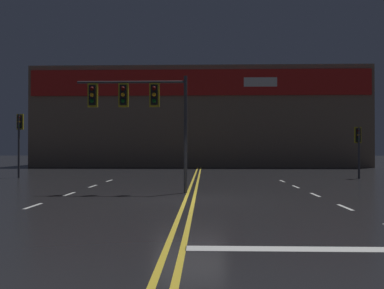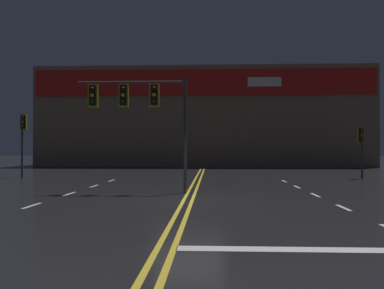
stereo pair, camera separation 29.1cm
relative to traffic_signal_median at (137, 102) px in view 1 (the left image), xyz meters
The scene contains 7 objects.
ground_plane 4.99m from the traffic_signal_median, 46.55° to the right, with size 200.00×200.00×0.00m, color black.
road_markings 6.19m from the traffic_signal_median, 49.87° to the right, with size 14.54×60.00×0.01m.
traffic_signal_median is the anchor object (origin of this frame).
traffic_signal_corner_northeast 15.16m from the traffic_signal_median, 36.04° to the left, with size 0.42×0.36×3.16m.
traffic_signal_corner_northwest 12.62m from the traffic_signal_median, 134.72° to the left, with size 0.42×0.36×4.02m.
building_backdrop 28.98m from the traffic_signal_median, 85.52° to the left, with size 33.70×10.23×10.02m.
utility_pole_row 24.59m from the traffic_signal_median, 74.68° to the left, with size 45.79×0.26×12.82m.
Camera 1 is at (0.55, -15.18, 1.81)m, focal length 40.00 mm.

